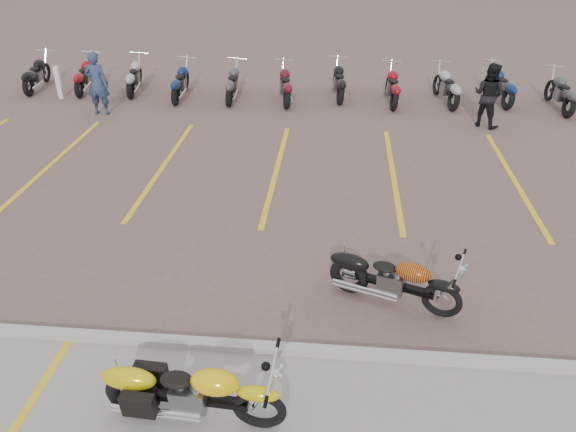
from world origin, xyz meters
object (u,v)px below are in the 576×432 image
at_px(person_a, 97,83).
at_px(bollard, 59,83).
at_px(person_b, 489,95).
at_px(flame_cruiser, 392,280).
at_px(yellow_cruiser, 191,392).

relative_size(person_a, bollard, 1.82).
xyz_separation_m(person_b, bollard, (-12.84, 1.30, -0.38)).
relative_size(flame_cruiser, bollard, 2.01).
height_order(flame_cruiser, person_b, person_b).
height_order(yellow_cruiser, flame_cruiser, yellow_cruiser).
height_order(person_b, bollard, person_b).
bearing_deg(bollard, person_b, -5.79).
bearing_deg(person_a, yellow_cruiser, 116.96).
relative_size(yellow_cruiser, flame_cruiser, 1.10).
bearing_deg(flame_cruiser, bollard, 155.87).
bearing_deg(person_b, bollard, 32.77).
distance_m(person_a, bollard, 2.31).
xyz_separation_m(flame_cruiser, person_b, (3.12, 8.22, 0.45)).
bearing_deg(yellow_cruiser, person_b, 65.57).
bearing_deg(yellow_cruiser, person_a, 119.91).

